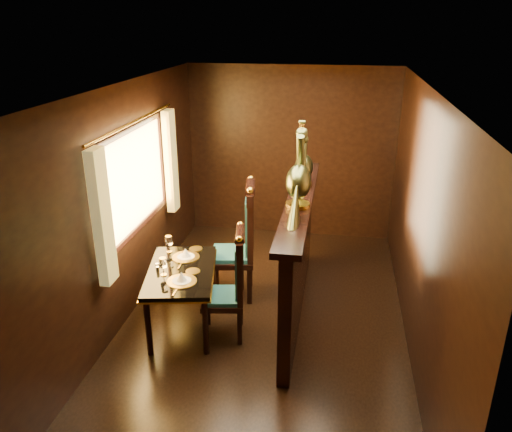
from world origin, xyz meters
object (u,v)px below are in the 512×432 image
Objects in this scene: chair_left at (233,281)px; peacock_left at (299,167)px; peacock_right at (304,156)px; dining_table at (181,275)px; chair_right at (243,238)px.

peacock_left is at bearing 15.83° from chair_left.
peacock_right is at bearing 48.19° from chair_left.
peacock_right is at bearing 90.00° from peacock_left.
peacock_right is (1.18, 0.89, 1.09)m from dining_table.
peacock_left reaches higher than dining_table.
peacock_left reaches higher than chair_right.
chair_left is 1.47× the size of peacock_left.
dining_table is at bearing -143.09° from peacock_right.
peacock_right is (0.60, 0.95, 1.07)m from chair_left.
dining_table is 0.92m from chair_right.
dining_table is 1.84m from peacock_right.
chair_left is 0.82m from chair_right.
chair_left reaches higher than dining_table.
peacock_left is at bearing -0.65° from dining_table.
dining_table is at bearing -134.24° from chair_right.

